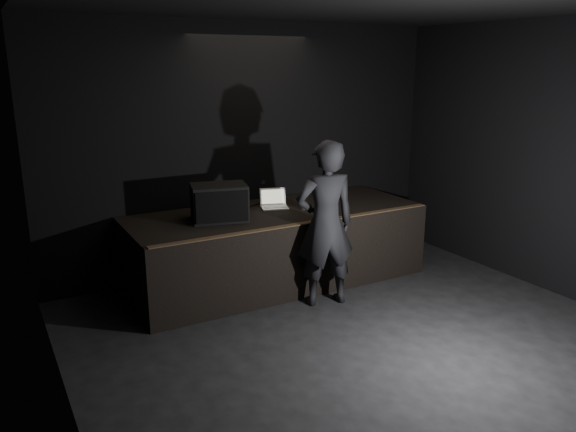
{
  "coord_description": "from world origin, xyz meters",
  "views": [
    {
      "loc": [
        -3.45,
        -3.74,
        2.93
      ],
      "look_at": [
        -0.06,
        2.3,
        1.04
      ],
      "focal_mm": 35.0,
      "sensor_mm": 36.0,
      "label": 1
    }
  ],
  "objects_px": {
    "beer_can": "(304,204)",
    "person": "(325,224)",
    "laptop": "(274,203)",
    "stage_riser": "(276,246)",
    "stage_monitor": "(219,203)"
  },
  "relations": [
    {
      "from": "laptop",
      "to": "stage_monitor",
      "type": "bearing_deg",
      "value": -146.6
    },
    {
      "from": "stage_riser",
      "to": "laptop",
      "type": "xyz_separation_m",
      "value": [
        0.08,
        0.21,
        0.56
      ]
    },
    {
      "from": "beer_can",
      "to": "person",
      "type": "distance_m",
      "value": 0.85
    },
    {
      "from": "laptop",
      "to": "person",
      "type": "distance_m",
      "value": 1.16
    },
    {
      "from": "stage_monitor",
      "to": "laptop",
      "type": "distance_m",
      "value": 0.96
    },
    {
      "from": "laptop",
      "to": "beer_can",
      "type": "relative_size",
      "value": 3.01
    },
    {
      "from": "stage_monitor",
      "to": "beer_can",
      "type": "height_order",
      "value": "stage_monitor"
    },
    {
      "from": "person",
      "to": "stage_riser",
      "type": "bearing_deg",
      "value": -68.12
    },
    {
      "from": "stage_monitor",
      "to": "stage_riser",
      "type": "bearing_deg",
      "value": 17.53
    },
    {
      "from": "person",
      "to": "laptop",
      "type": "bearing_deg",
      "value": -73.72
    },
    {
      "from": "laptop",
      "to": "stage_riser",
      "type": "bearing_deg",
      "value": -92.31
    },
    {
      "from": "stage_riser",
      "to": "person",
      "type": "bearing_deg",
      "value": -79.66
    },
    {
      "from": "stage_riser",
      "to": "laptop",
      "type": "relative_size",
      "value": 9.06
    },
    {
      "from": "stage_monitor",
      "to": "beer_can",
      "type": "xyz_separation_m",
      "value": [
        1.2,
        -0.07,
        -0.16
      ]
    },
    {
      "from": "beer_can",
      "to": "person",
      "type": "xyz_separation_m",
      "value": [
        -0.19,
        -0.83,
        -0.04
      ]
    }
  ]
}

